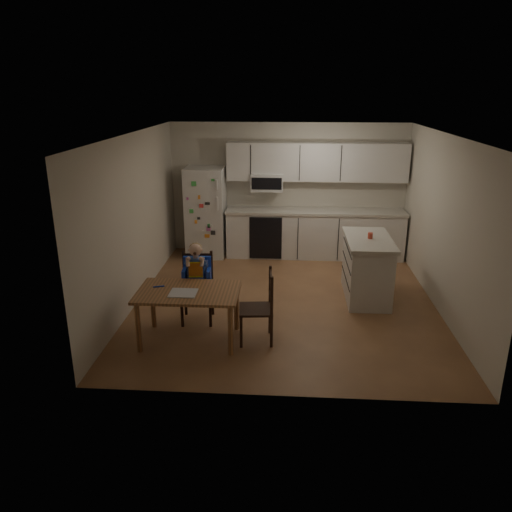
{
  "coord_description": "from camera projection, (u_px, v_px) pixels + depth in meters",
  "views": [
    {
      "loc": [
        0.03,
        -7.05,
        3.12
      ],
      "look_at": [
        -0.39,
        -0.73,
        0.97
      ],
      "focal_mm": 35.0,
      "sensor_mm": 36.0,
      "label": 1
    }
  ],
  "objects": [
    {
      "name": "napkin",
      "position": [
        183.0,
        293.0,
        6.18
      ],
      "size": [
        0.33,
        0.29,
        0.01
      ],
      "primitive_type": "cube",
      "color": "#B9B9BE",
      "rests_on": "dining_table"
    },
    {
      "name": "toddler_spoon",
      "position": [
        158.0,
        287.0,
        6.38
      ],
      "size": [
        0.12,
        0.06,
        0.02
      ],
      "primitive_type": "cylinder",
      "rotation": [
        0.0,
        1.57,
        0.35
      ],
      "color": "blue",
      "rests_on": "dining_table"
    },
    {
      "name": "room",
      "position": [
        287.0,
        214.0,
        7.72
      ],
      "size": [
        4.52,
        5.01,
        2.51
      ],
      "color": "brown",
      "rests_on": "ground"
    },
    {
      "name": "refrigerator",
      "position": [
        206.0,
        212.0,
        9.53
      ],
      "size": [
        0.72,
        0.7,
        1.7
      ],
      "primitive_type": "cube",
      "color": "silver",
      "rests_on": "ground"
    },
    {
      "name": "chair_side",
      "position": [
        263.0,
        302.0,
        6.31
      ],
      "size": [
        0.46,
        0.46,
        0.95
      ],
      "rotation": [
        0.0,
        0.0,
        -1.48
      ],
      "color": "black",
      "rests_on": "ground"
    },
    {
      "name": "dining_table",
      "position": [
        189.0,
        297.0,
        6.3
      ],
      "size": [
        1.28,
        0.83,
        0.69
      ],
      "color": "brown",
      "rests_on": "ground"
    },
    {
      "name": "kitchen_island",
      "position": [
        367.0,
        268.0,
        7.66
      ],
      "size": [
        0.68,
        1.3,
        0.96
      ],
      "color": "silver",
      "rests_on": "ground"
    },
    {
      "name": "kitchen_run",
      "position": [
        314.0,
        211.0,
        9.47
      ],
      "size": [
        3.37,
        0.62,
        2.15
      ],
      "color": "silver",
      "rests_on": "ground"
    },
    {
      "name": "red_cup",
      "position": [
        370.0,
        236.0,
        7.49
      ],
      "size": [
        0.07,
        0.07,
        0.09
      ],
      "primitive_type": "cylinder",
      "color": "#C9402B",
      "rests_on": "kitchen_island"
    },
    {
      "name": "chair_booster",
      "position": [
        197.0,
        274.0,
        6.86
      ],
      "size": [
        0.46,
        0.46,
        1.13
      ],
      "rotation": [
        0.0,
        0.0,
        0.07
      ],
      "color": "black",
      "rests_on": "ground"
    }
  ]
}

